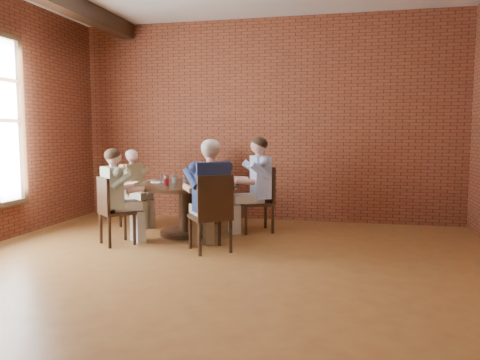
% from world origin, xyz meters
% --- Properties ---
extents(floor, '(7.00, 7.00, 0.00)m').
position_xyz_m(floor, '(0.00, 0.00, 0.00)').
color(floor, olive).
rests_on(floor, ground).
extents(wall_back, '(7.00, 0.00, 7.00)m').
position_xyz_m(wall_back, '(0.00, 3.50, 1.70)').
color(wall_back, brown).
rests_on(wall_back, ground).
extents(dining_table, '(1.53, 1.53, 0.75)m').
position_xyz_m(dining_table, '(-0.89, 2.00, 0.53)').
color(dining_table, '#311D10').
rests_on(dining_table, floor).
extents(chair_a, '(0.62, 0.62, 0.98)m').
position_xyz_m(chair_a, '(0.14, 2.49, 0.53)').
color(chair_a, '#311D10').
rests_on(chair_a, floor).
extents(diner_a, '(0.89, 0.83, 1.42)m').
position_xyz_m(diner_a, '(0.06, 2.45, 0.71)').
color(diner_a, '#4666B7').
rests_on(diner_a, floor).
extents(chair_b, '(0.39, 0.39, 0.88)m').
position_xyz_m(chair_b, '(-0.84, 3.09, 0.48)').
color(chair_b, '#311D10').
rests_on(chair_b, floor).
extents(diner_b, '(0.49, 0.59, 1.23)m').
position_xyz_m(diner_b, '(-0.85, 3.02, 0.61)').
color(diner_b, gray).
rests_on(diner_b, floor).
extents(chair_c, '(0.48, 0.48, 0.87)m').
position_xyz_m(chair_c, '(-1.96, 2.42, 0.48)').
color(chair_c, '#311D10').
rests_on(chair_c, floor).
extents(diner_c, '(0.69, 0.63, 1.22)m').
position_xyz_m(diner_c, '(-1.90, 2.39, 0.61)').
color(diner_c, brown).
rests_on(diner_c, floor).
extents(chair_d, '(0.56, 0.56, 0.90)m').
position_xyz_m(chair_d, '(-1.65, 1.18, 0.49)').
color(chair_d, '#311D10').
rests_on(chair_d, floor).
extents(diner_d, '(0.77, 0.78, 1.27)m').
position_xyz_m(diner_d, '(-1.60, 1.24, 0.64)').
color(diner_d, gray).
rests_on(diner_d, floor).
extents(chair_e, '(0.64, 0.64, 0.97)m').
position_xyz_m(chair_e, '(-0.24, 1.09, 0.52)').
color(chair_e, '#311D10').
rests_on(chair_e, floor).
extents(diner_e, '(0.87, 0.90, 1.40)m').
position_xyz_m(diner_e, '(-0.29, 1.16, 0.70)').
color(diner_e, '#172142').
rests_on(diner_e, floor).
extents(plate_a, '(0.26, 0.26, 0.01)m').
position_xyz_m(plate_a, '(-0.62, 2.25, 0.76)').
color(plate_a, white).
rests_on(plate_a, dining_table).
extents(plate_b, '(0.26, 0.26, 0.01)m').
position_xyz_m(plate_b, '(-0.82, 2.52, 0.76)').
color(plate_b, white).
rests_on(plate_b, dining_table).
extents(plate_c, '(0.26, 0.26, 0.01)m').
position_xyz_m(plate_c, '(-1.37, 2.14, 0.76)').
color(plate_c, white).
rests_on(plate_c, dining_table).
extents(plate_d, '(0.26, 0.26, 0.01)m').
position_xyz_m(plate_d, '(-0.68, 1.63, 0.76)').
color(plate_d, white).
rests_on(plate_d, dining_table).
extents(glass_a, '(0.07, 0.07, 0.14)m').
position_xyz_m(glass_a, '(-0.63, 2.00, 0.82)').
color(glass_a, white).
rests_on(glass_a, dining_table).
extents(glass_b, '(0.07, 0.07, 0.14)m').
position_xyz_m(glass_b, '(-0.77, 2.19, 0.82)').
color(glass_b, white).
rests_on(glass_b, dining_table).
extents(glass_c, '(0.07, 0.07, 0.14)m').
position_xyz_m(glass_c, '(-1.13, 2.21, 0.82)').
color(glass_c, white).
rests_on(glass_c, dining_table).
extents(glass_d, '(0.07, 0.07, 0.14)m').
position_xyz_m(glass_d, '(-1.09, 2.04, 0.82)').
color(glass_d, white).
rests_on(glass_d, dining_table).
extents(glass_e, '(0.07, 0.07, 0.14)m').
position_xyz_m(glass_e, '(-1.22, 1.90, 0.82)').
color(glass_e, white).
rests_on(glass_e, dining_table).
extents(glass_f, '(0.07, 0.07, 0.14)m').
position_xyz_m(glass_f, '(-1.08, 1.72, 0.82)').
color(glass_f, white).
rests_on(glass_f, dining_table).
extents(glass_g, '(0.07, 0.07, 0.14)m').
position_xyz_m(glass_g, '(-0.84, 1.82, 0.82)').
color(glass_g, white).
rests_on(glass_g, dining_table).
extents(glass_h, '(0.07, 0.07, 0.14)m').
position_xyz_m(glass_h, '(-0.55, 1.87, 0.82)').
color(glass_h, white).
rests_on(glass_h, dining_table).
extents(smartphone, '(0.13, 0.17, 0.01)m').
position_xyz_m(smartphone, '(-0.50, 1.79, 0.75)').
color(smartphone, black).
rests_on(smartphone, dining_table).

